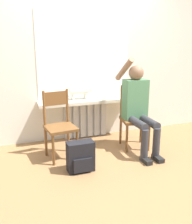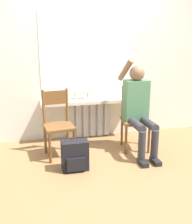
% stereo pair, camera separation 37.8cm
% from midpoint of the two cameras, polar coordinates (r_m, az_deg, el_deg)
% --- Properties ---
extents(ground_plane, '(12.00, 12.00, 0.00)m').
position_cam_midpoint_polar(ground_plane, '(3.42, 0.42, -11.95)').
color(ground_plane, olive).
extents(wall_with_window, '(7.00, 0.06, 2.70)m').
position_cam_midpoint_polar(wall_with_window, '(4.22, -5.37, 12.39)').
color(wall_with_window, silver).
rests_on(wall_with_window, ground_plane).
extents(radiator, '(0.72, 0.08, 0.61)m').
position_cam_midpoint_polar(radiator, '(4.33, -4.76, -1.59)').
color(radiator, silver).
rests_on(radiator, ground_plane).
extents(windowsill, '(1.55, 0.31, 0.05)m').
position_cam_midpoint_polar(windowsill, '(4.14, -4.48, 2.37)').
color(windowsill, beige).
rests_on(windowsill, radiator).
extents(window_glass, '(1.49, 0.01, 1.35)m').
position_cam_midpoint_polar(window_glass, '(4.18, -5.24, 12.19)').
color(window_glass, white).
rests_on(window_glass, windowsill).
extents(chair_left, '(0.43, 0.43, 0.92)m').
position_cam_midpoint_polar(chair_left, '(3.59, -10.96, -2.73)').
color(chair_left, brown).
rests_on(chair_left, ground_plane).
extents(chair_right, '(0.44, 0.44, 0.92)m').
position_cam_midpoint_polar(chair_right, '(3.90, 5.55, -1.03)').
color(chair_right, brown).
rests_on(chair_right, ground_plane).
extents(person, '(0.36, 1.03, 1.35)m').
position_cam_midpoint_polar(person, '(3.74, 6.35, 1.62)').
color(person, '#333338').
rests_on(person, ground_plane).
extents(cat, '(0.52, 0.12, 0.23)m').
position_cam_midpoint_polar(cat, '(4.12, -5.90, 4.61)').
color(cat, silver).
rests_on(cat, windowsill).
extents(backpack, '(0.33, 0.20, 0.38)m').
position_cam_midpoint_polar(backpack, '(3.28, -6.72, -9.74)').
color(backpack, black).
rests_on(backpack, ground_plane).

